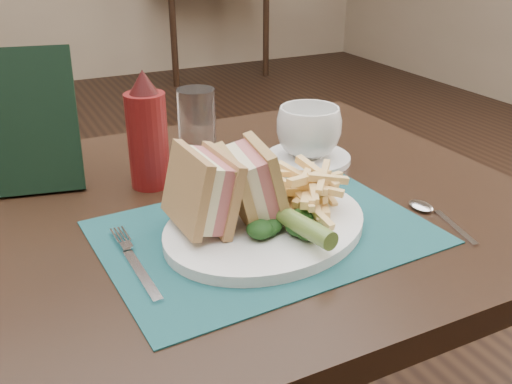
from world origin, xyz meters
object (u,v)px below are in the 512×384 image
plate (266,225)px  sandwich_half_b (237,184)px  table_bg_right (206,27)px  check_presenter (32,121)px  ketchup_bottle (147,130)px  placemat (265,232)px  saucer (308,158)px  coffee_cup (309,132)px  drinking_glass (197,126)px  sandwich_half_a (187,193)px

plate → sandwich_half_b: size_ratio=2.86×
table_bg_right → sandwich_half_b: bearing=-111.2°
plate → check_presenter: 0.40m
table_bg_right → ketchup_bottle: bearing=-113.0°
sandwich_half_b → placemat: bearing=-29.2°
placemat → plate: plate is taller
saucer → coffee_cup: (0.00, 0.00, 0.05)m
placemat → coffee_cup: 0.28m
sandwich_half_b → coffee_cup: 0.28m
drinking_glass → placemat: bearing=-92.8°
saucer → ketchup_bottle: (-0.28, 0.02, 0.09)m
placemat → sandwich_half_b: size_ratio=4.09×
saucer → check_presenter: (-0.43, 0.10, 0.10)m
ketchup_bottle → saucer: bearing=-4.8°
plate → coffee_cup: bearing=25.9°
sandwich_half_b → table_bg_right: bearing=77.2°
check_presenter → sandwich_half_a: bearing=-49.6°
table_bg_right → placemat: placemat is taller
placemat → check_presenter: (-0.25, 0.30, 0.11)m
sandwich_half_b → check_presenter: 0.35m
placemat → table_bg_right: bearing=69.3°
saucer → check_presenter: 0.46m
table_bg_right → saucer: (-1.28, -3.70, 0.38)m
table_bg_right → check_presenter: size_ratio=4.06×
placemat → ketchup_bottle: 0.26m
coffee_cup → drinking_glass: size_ratio=0.86×
coffee_cup → check_presenter: size_ratio=0.51×
table_bg_right → saucer: 3.93m
drinking_glass → check_presenter: check_presenter is taller
plate → sandwich_half_a: (-0.10, 0.02, 0.06)m
sandwich_half_a → sandwich_half_b: (0.07, -0.00, -0.00)m
check_presenter → coffee_cup: bearing=-0.6°
sandwich_half_b → ketchup_bottle: ketchup_bottle is taller
sandwich_half_b → check_presenter: check_presenter is taller
placemat → plate: 0.01m
plate → drinking_glass: size_ratio=2.31×
coffee_cup → check_presenter: 0.45m
table_bg_right → plate: 4.18m
sandwich_half_a → placemat: bearing=-15.4°
placemat → saucer: (0.19, 0.20, 0.00)m
coffee_cup → ketchup_bottle: size_ratio=0.60×
coffee_cup → ketchup_bottle: 0.28m
placemat → ketchup_bottle: (-0.09, 0.22, 0.09)m
table_bg_right → coffee_cup: (-1.28, -3.70, 0.43)m
sandwich_half_b → ketchup_bottle: (-0.06, 0.20, 0.02)m
table_bg_right → saucer: saucer is taller
drinking_glass → check_presenter: (-0.26, 0.01, 0.04)m
coffee_cup → placemat: bearing=-133.4°
table_bg_right → drinking_glass: size_ratio=6.92×
sandwich_half_a → check_presenter: 0.31m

